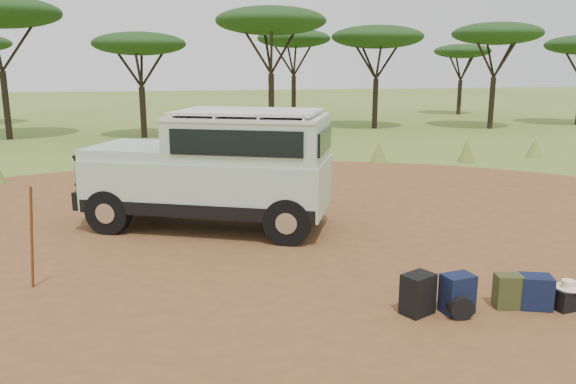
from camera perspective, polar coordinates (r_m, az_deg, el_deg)
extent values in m
plane|color=olive|center=(9.53, -3.68, -7.44)|extent=(140.00, 140.00, 0.00)
cylinder|color=brown|center=(9.53, -3.68, -7.41)|extent=(23.00, 23.00, 0.01)
cone|color=olive|center=(18.33, -17.93, 2.88)|extent=(0.60, 0.60, 0.70)
cone|color=olive|center=(17.92, -8.45, 3.47)|extent=(0.60, 0.60, 0.90)
cone|color=olive|center=(18.03, 1.23, 3.50)|extent=(0.60, 0.60, 0.80)
cone|color=olive|center=(19.64, 9.24, 4.02)|extent=(0.60, 0.60, 0.75)
cone|color=olive|center=(20.44, 17.71, 4.06)|extent=(0.60, 0.60, 0.85)
cone|color=olive|center=(22.45, 23.78, 4.12)|extent=(0.60, 0.60, 0.70)
cylinder|color=black|center=(28.64, -26.71, 7.85)|extent=(0.28, 0.28, 3.06)
cylinder|color=black|center=(27.12, -14.51, 7.83)|extent=(0.28, 0.28, 2.34)
ellipsoid|color=#143815|center=(27.06, -14.88, 14.36)|extent=(4.20, 4.20, 1.05)
cylinder|color=black|center=(27.25, -1.70, 8.86)|extent=(0.28, 0.28, 2.93)
ellipsoid|color=#143815|center=(27.26, -1.75, 16.99)|extent=(5.20, 5.20, 1.30)
cylinder|color=black|center=(30.63, 8.84, 8.84)|extent=(0.28, 0.28, 2.61)
ellipsoid|color=#143815|center=(30.60, 9.07, 15.30)|extent=(4.80, 4.80, 1.20)
cylinder|color=black|center=(32.07, 19.97, 8.48)|extent=(0.28, 0.28, 2.70)
ellipsoid|color=#143815|center=(32.06, 20.47, 14.85)|extent=(4.60, 4.60, 1.15)
cylinder|color=black|center=(35.41, 0.58, 9.56)|extent=(0.28, 0.28, 2.70)
ellipsoid|color=#143815|center=(35.40, 0.59, 15.34)|extent=(4.50, 4.50, 1.12)
cylinder|color=black|center=(40.88, 17.01, 9.18)|extent=(0.28, 0.28, 2.34)
ellipsoid|color=#143815|center=(40.84, 17.29, 13.51)|extent=(3.80, 3.80, 0.95)
cube|color=#ABC8AA|center=(11.61, -7.99, 1.03)|extent=(5.19, 3.80, 1.01)
cube|color=black|center=(11.69, -7.93, -0.79)|extent=(5.12, 3.80, 0.26)
cube|color=#ABC8AA|center=(11.21, -3.96, 5.41)|extent=(3.50, 2.97, 0.80)
cube|color=silver|center=(11.16, -4.00, 7.62)|extent=(3.51, 3.00, 0.06)
cube|color=silver|center=(11.15, -4.01, 8.16)|extent=(3.25, 2.80, 0.05)
cube|color=#ABC8AA|center=(12.09, -14.90, 4.15)|extent=(2.39, 2.43, 0.21)
cube|color=black|center=(11.67, -10.97, 5.70)|extent=(0.84, 1.55, 0.56)
cube|color=black|center=(10.28, -5.39, 4.96)|extent=(2.32, 1.10, 0.48)
cube|color=black|center=(12.13, -2.76, 6.17)|extent=(2.32, 1.10, 0.48)
cube|color=black|center=(10.91, 3.75, 5.22)|extent=(0.71, 1.46, 0.44)
cube|color=black|center=(12.70, -18.51, 0.04)|extent=(0.94, 1.82, 0.36)
cylinder|color=black|center=(12.61, -19.29, 3.85)|extent=(0.65, 1.29, 0.07)
cylinder|color=black|center=(12.70, -19.10, 1.33)|extent=(0.65, 1.29, 0.07)
cylinder|color=silver|center=(12.40, -20.00, 2.66)|extent=(0.17, 0.24, 0.23)
cylinder|color=silver|center=(12.91, -18.63, 3.13)|extent=(0.17, 0.24, 0.23)
cube|color=silver|center=(12.71, -18.88, 0.62)|extent=(0.23, 0.43, 0.13)
cylinder|color=black|center=(12.52, -8.96, 5.68)|extent=(0.11, 0.11, 0.88)
cylinder|color=black|center=(11.70, -17.74, -1.92)|extent=(0.94, 0.65, 0.90)
cylinder|color=black|center=(13.18, -14.15, -0.10)|extent=(0.94, 0.65, 0.90)
cylinder|color=black|center=(10.45, -0.03, -3.01)|extent=(0.94, 0.65, 0.90)
cylinder|color=black|center=(12.08, 1.59, -0.85)|extent=(0.94, 0.65, 0.90)
cylinder|color=brown|center=(8.99, -24.58, -4.35)|extent=(0.24, 0.42, 1.64)
cube|color=black|center=(7.84, 13.05, -10.08)|extent=(0.50, 0.45, 0.57)
cube|color=#101D33|center=(8.03, 16.82, -9.87)|extent=(0.45, 0.35, 0.54)
cube|color=#353C1C|center=(8.41, 21.42, -9.39)|extent=(0.40, 0.32, 0.48)
cube|color=#101D33|center=(8.54, 23.82, -9.28)|extent=(0.50, 0.44, 0.47)
cube|color=black|center=(8.75, 26.49, -9.64)|extent=(0.46, 0.35, 0.30)
cylinder|color=black|center=(7.96, 16.89, -10.92)|extent=(0.36, 0.36, 0.32)
cylinder|color=beige|center=(8.69, 26.59, -8.67)|extent=(0.37, 0.37, 0.02)
cylinder|color=beige|center=(8.68, 26.63, -8.34)|extent=(0.19, 0.19, 0.09)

